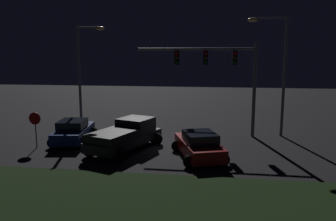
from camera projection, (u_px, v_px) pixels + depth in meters
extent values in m
plane|color=black|center=(147.00, 144.00, 21.16)|extent=(80.00, 80.00, 0.00)
cube|color=black|center=(105.00, 197.00, 13.04)|extent=(21.02, 5.51, 0.10)
cube|color=black|center=(125.00, 140.00, 19.57)|extent=(3.72, 5.76, 0.55)
cube|color=black|center=(136.00, 125.00, 20.49)|extent=(2.38, 2.41, 0.85)
cube|color=black|center=(136.00, 123.00, 20.47)|extent=(2.17, 2.03, 0.51)
cube|color=black|center=(114.00, 135.00, 18.54)|extent=(2.83, 3.50, 0.45)
cylinder|color=black|center=(129.00, 135.00, 21.78)|extent=(0.80, 0.22, 0.80)
cylinder|color=black|center=(156.00, 139.00, 20.83)|extent=(0.80, 0.22, 0.80)
cylinder|color=black|center=(90.00, 150.00, 18.39)|extent=(0.80, 0.22, 0.80)
cylinder|color=black|center=(120.00, 155.00, 17.44)|extent=(0.80, 0.22, 0.80)
cube|color=maroon|center=(199.00, 147.00, 18.19)|extent=(3.13, 4.75, 0.70)
cube|color=black|center=(200.00, 137.00, 17.85)|extent=(2.16, 2.41, 0.55)
cylinder|color=black|center=(177.00, 146.00, 19.52)|extent=(0.64, 0.22, 0.64)
cylinder|color=black|center=(206.00, 144.00, 19.86)|extent=(0.64, 0.22, 0.64)
cylinder|color=black|center=(189.00, 162.00, 16.62)|extent=(0.64, 0.22, 0.64)
cylinder|color=black|center=(224.00, 159.00, 16.96)|extent=(0.64, 0.22, 0.64)
cube|color=navy|center=(74.00, 133.00, 21.59)|extent=(2.42, 4.61, 0.70)
cube|color=black|center=(72.00, 124.00, 21.24)|extent=(1.87, 2.21, 0.55)
cylinder|color=black|center=(67.00, 132.00, 23.11)|extent=(0.64, 0.22, 0.64)
cylinder|color=black|center=(93.00, 132.00, 23.12)|extent=(0.64, 0.22, 0.64)
cylinder|color=black|center=(52.00, 143.00, 20.16)|extent=(0.64, 0.22, 0.64)
cylinder|color=black|center=(82.00, 143.00, 20.17)|extent=(0.64, 0.22, 0.64)
cylinder|color=slate|center=(254.00, 91.00, 22.64)|extent=(0.24, 0.24, 6.50)
cylinder|color=slate|center=(196.00, 49.00, 22.74)|extent=(8.20, 0.18, 0.18)
cube|color=black|center=(235.00, 58.00, 22.46)|extent=(0.32, 0.44, 0.95)
sphere|color=red|center=(235.00, 53.00, 22.19)|extent=(0.22, 0.22, 0.22)
sphere|color=#59380A|center=(235.00, 58.00, 22.24)|extent=(0.22, 0.22, 0.22)
sphere|color=#0C4719|center=(235.00, 62.00, 22.29)|extent=(0.22, 0.22, 0.22)
cube|color=black|center=(206.00, 58.00, 22.74)|extent=(0.32, 0.44, 0.95)
sphere|color=red|center=(206.00, 53.00, 22.47)|extent=(0.22, 0.22, 0.22)
sphere|color=#59380A|center=(205.00, 58.00, 22.52)|extent=(0.22, 0.22, 0.22)
sphere|color=#0C4719|center=(205.00, 62.00, 22.57)|extent=(0.22, 0.22, 0.22)
cube|color=black|center=(177.00, 58.00, 23.02)|extent=(0.32, 0.44, 0.95)
sphere|color=red|center=(177.00, 53.00, 22.74)|extent=(0.22, 0.22, 0.22)
sphere|color=#59380A|center=(177.00, 58.00, 22.79)|extent=(0.22, 0.22, 0.22)
sphere|color=#0C4719|center=(177.00, 62.00, 22.84)|extent=(0.22, 0.22, 0.22)
cylinder|color=slate|center=(79.00, 77.00, 25.58)|extent=(0.20, 0.20, 7.93)
cylinder|color=slate|center=(89.00, 27.00, 24.82)|extent=(1.83, 0.12, 0.12)
ellipsoid|color=#F9CC72|center=(100.00, 28.00, 24.71)|extent=(0.70, 0.44, 0.30)
cylinder|color=slate|center=(284.00, 77.00, 22.63)|extent=(0.20, 0.20, 8.31)
cylinder|color=slate|center=(270.00, 18.00, 22.14)|extent=(2.29, 0.12, 0.12)
ellipsoid|color=#F9CC72|center=(253.00, 20.00, 22.31)|extent=(0.70, 0.44, 0.30)
cylinder|color=slate|center=(36.00, 130.00, 20.12)|extent=(0.07, 0.07, 2.20)
cylinder|color=#B20C0F|center=(35.00, 118.00, 19.97)|extent=(0.76, 0.03, 0.76)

